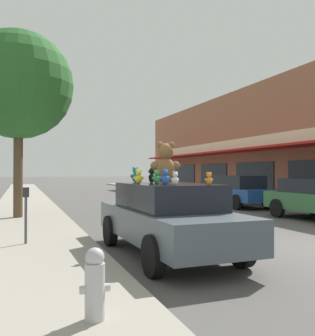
# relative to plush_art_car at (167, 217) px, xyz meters

# --- Properties ---
(sidewalk_near) EXTENTS (2.78, 90.00, 0.15)m
(sidewalk_near) POSITION_rel_plush_art_car_xyz_m (-2.69, -0.63, -0.74)
(sidewalk_near) COLOR gray
(sidewalk_near) RESTS_ON ground_plane
(plush_art_car) EXTENTS (2.04, 4.74, 1.52)m
(plush_art_car) POSITION_rel_plush_art_car_xyz_m (0.00, 0.00, 0.00)
(plush_art_car) COLOR #4C5660
(plush_art_car) RESTS_ON ground_plane
(teddy_bear_giant) EXTENTS (0.70, 0.47, 0.93)m
(teddy_bear_giant) POSITION_rel_plush_art_car_xyz_m (0.10, 0.37, 1.15)
(teddy_bear_giant) COLOR olive
(teddy_bear_giant) RESTS_ON plush_art_car
(teddy_bear_green) EXTENTS (0.21, 0.18, 0.29)m
(teddy_bear_green) POSITION_rel_plush_art_car_xyz_m (-0.29, -0.13, 0.84)
(teddy_bear_green) COLOR green
(teddy_bear_green) RESTS_ON plush_art_car
(teddy_bear_blue) EXTENTS (0.23, 0.14, 0.30)m
(teddy_bear_blue) POSITION_rel_plush_art_car_xyz_m (-0.25, -0.52, 0.85)
(teddy_bear_blue) COLOR blue
(teddy_bear_blue) RESTS_ON plush_art_car
(teddy_bear_teal) EXTENTS (0.28, 0.21, 0.37)m
(teddy_bear_teal) POSITION_rel_plush_art_car_xyz_m (-0.37, 1.12, 0.88)
(teddy_bear_teal) COLOR teal
(teddy_bear_teal) RESTS_ON plush_art_car
(teddy_bear_yellow) EXTENTS (0.23, 0.15, 0.30)m
(teddy_bear_yellow) POSITION_rel_plush_art_car_xyz_m (-0.64, 0.01, 0.85)
(teddy_bear_yellow) COLOR yellow
(teddy_bear_yellow) RESTS_ON plush_art_car
(teddy_bear_orange) EXTENTS (0.18, 0.12, 0.25)m
(teddy_bear_orange) POSITION_rel_plush_art_car_xyz_m (0.39, -1.13, 0.82)
(teddy_bear_orange) COLOR orange
(teddy_bear_orange) RESTS_ON plush_art_car
(teddy_bear_black) EXTENTS (0.21, 0.25, 0.34)m
(teddy_bear_black) POSITION_rel_plush_art_car_xyz_m (-0.12, 0.68, 0.87)
(teddy_bear_black) COLOR black
(teddy_bear_black) RESTS_ON plush_art_car
(teddy_bear_white) EXTENTS (0.20, 0.14, 0.26)m
(teddy_bear_white) POSITION_rel_plush_art_car_xyz_m (-0.25, -1.03, 0.83)
(teddy_bear_white) COLOR white
(teddy_bear_white) RESTS_ON plush_art_car
(teddy_bear_red) EXTENTS (0.21, 0.14, 0.28)m
(teddy_bear_red) POSITION_rel_plush_art_car_xyz_m (0.14, 1.02, 0.84)
(teddy_bear_red) COLOR red
(teddy_bear_red) RESTS_ON plush_art_car
(parked_car_far_right) EXTENTS (1.89, 4.80, 1.59)m
(parked_car_far_right) POSITION_rel_plush_art_car_xyz_m (7.35, 9.13, 0.05)
(parked_car_far_right) COLOR #1E4793
(parked_car_far_right) RESTS_ON ground_plane
(street_tree) EXTENTS (3.88, 3.88, 6.69)m
(street_tree) POSITION_rel_plush_art_car_xyz_m (-3.02, 6.87, 4.06)
(street_tree) COLOR brown
(street_tree) RESTS_ON sidewalk_near
(fire_hydrant) EXTENTS (0.33, 0.22, 0.79)m
(fire_hydrant) POSITION_rel_plush_art_car_xyz_m (-2.17, -3.31, -0.27)
(fire_hydrant) COLOR #B2B2B7
(fire_hydrant) RESTS_ON sidewalk_near
(parking_meter) EXTENTS (0.14, 0.10, 1.27)m
(parking_meter) POSITION_rel_plush_art_car_xyz_m (-2.82, 1.56, 0.14)
(parking_meter) COLOR #4C4C51
(parking_meter) RESTS_ON sidewalk_near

